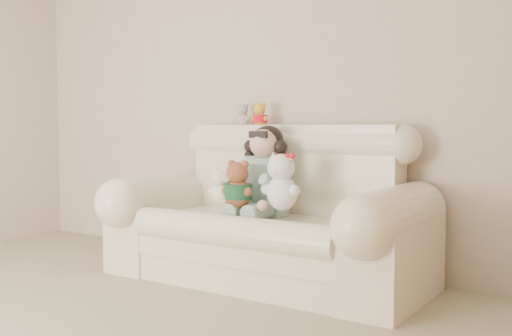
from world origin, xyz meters
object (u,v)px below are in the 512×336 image
Objects in this scene: seated_child at (264,170)px; white_cat at (282,176)px; sofa at (265,203)px; brown_teddy at (238,180)px; cream_teddy at (221,183)px.

seated_child reaches higher than white_cat.
seated_child is (-0.05, 0.08, 0.21)m from sofa.
white_cat is at bearing 16.95° from brown_teddy.
brown_teddy is 0.18m from cream_teddy.
cream_teddy is (-0.17, 0.04, -0.03)m from brown_teddy.
sofa is 0.30m from white_cat.
brown_teddy is (-0.09, -0.16, 0.16)m from sofa.
seated_child reaches higher than sofa.
white_cat is at bearing -38.76° from seated_child.
cream_teddy is (-0.46, -0.01, -0.07)m from white_cat.
brown_teddy is 0.84× the size of white_cat.
brown_teddy is 1.24× the size of cream_teddy.
white_cat is (0.20, -0.11, 0.20)m from sofa.
white_cat reaches higher than brown_teddy.
seated_child is 0.32m from white_cat.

